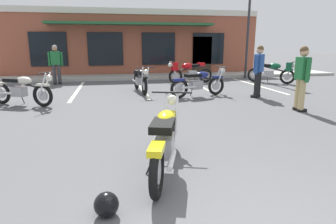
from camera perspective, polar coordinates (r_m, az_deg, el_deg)
name	(u,v)px	position (r m, az deg, el deg)	size (l,w,h in m)	color
ground_plane	(167,125)	(6.30, -0.25, -2.51)	(80.00, 80.00, 0.00)	#515154
sidewalk_kerb	(135,77)	(14.94, -6.67, 6.99)	(22.00, 1.80, 0.14)	#A8A59E
brick_storefront_building	(129,43)	(18.90, -7.81, 13.44)	(14.10, 7.18, 3.52)	brown
painted_stall_lines	(142,89)	(11.39, -5.22, 4.68)	(9.88, 4.80, 0.01)	silver
motorcycle_foreground_classic	(165,139)	(3.95, -0.56, -5.33)	(0.96, 2.05, 0.98)	black
motorcycle_red_sportbike	(140,79)	(10.51, -5.55, 6.46)	(0.67, 2.11, 0.98)	black
motorcycle_black_cruiser	(21,89)	(9.17, -27.11, 4.02)	(1.94, 1.22, 0.98)	black
motorcycle_silver_naked	(273,71)	(13.71, 20.20, 7.61)	(1.68, 1.62, 0.98)	black
motorcycle_blue_standard	(188,71)	(12.93, 4.07, 8.09)	(2.11, 0.69, 0.98)	black
motorcycle_orange_scrambler	(199,83)	(9.62, 6.18, 5.80)	(2.07, 0.92, 0.98)	black
person_in_black_shirt	(56,62)	(13.43, -21.43, 9.22)	(0.61, 0.30, 1.68)	black
person_in_shorts_foreground	(302,75)	(8.17, 25.08, 6.71)	(0.30, 0.61, 1.68)	black
person_by_back_row	(259,68)	(9.79, 17.58, 8.26)	(0.50, 0.49, 1.68)	black
helmet_on_pavement	(106,204)	(3.15, -12.15, -17.52)	(0.26, 0.26, 0.26)	black
parking_lot_lamp_post	(250,12)	(15.23, 16.03, 18.55)	(0.24, 0.76, 4.96)	#2D2D33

